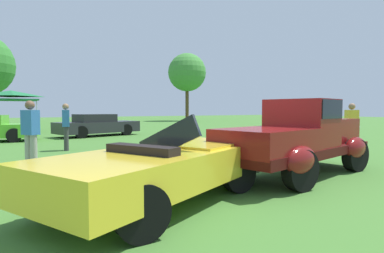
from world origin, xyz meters
name	(u,v)px	position (x,y,z in m)	size (l,w,h in m)	color
ground_plane	(264,177)	(0.00, 0.00, 0.00)	(120.00, 120.00, 0.00)	#42752D
feature_pickup_truck	(299,136)	(0.80, -0.27, 0.87)	(4.69, 2.44, 1.70)	#400B0B
neighbor_convertible	(164,165)	(-2.70, -0.45, 0.58)	(4.47, 3.22, 1.40)	yellow
show_car_charcoal	(98,125)	(-0.03, 12.69, 0.60)	(4.79, 2.66, 1.22)	#28282D
spectator_near_truck	(31,132)	(-4.21, 3.67, 0.91)	(0.41, 0.47, 1.69)	#9E998E
spectator_between_cars	(66,125)	(-2.75, 7.05, 0.91)	(0.32, 0.44, 1.69)	#383838
spectator_by_row	(351,126)	(5.47, 1.27, 0.91)	(0.46, 0.43, 1.69)	#383838
canopy_tent_center_field	(11,95)	(-3.89, 18.58, 2.42)	(2.94, 2.94, 2.71)	#B7B7BC
treeline_center	(187,73)	(16.64, 30.21, 6.29)	(4.94, 4.94, 8.79)	brown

